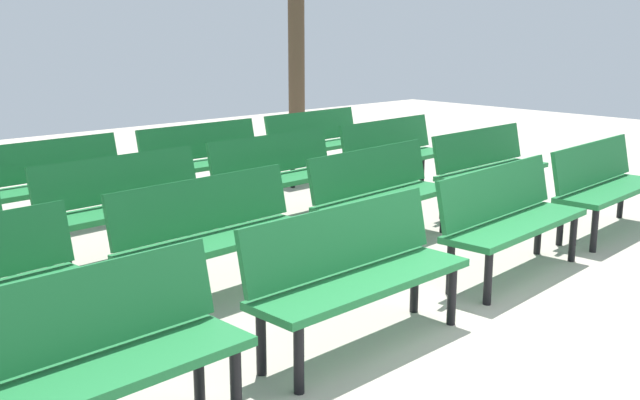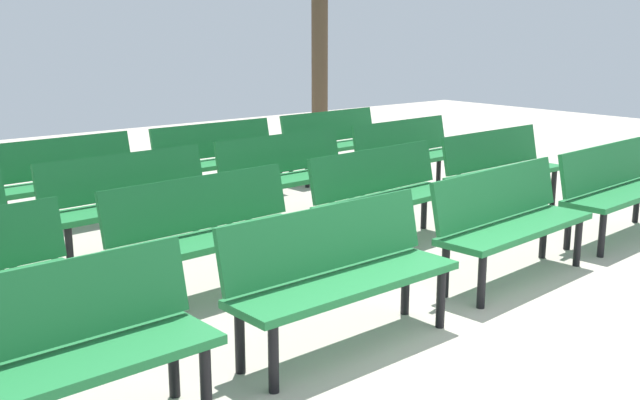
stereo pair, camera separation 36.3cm
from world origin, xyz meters
TOP-DOWN VIEW (x-y plane):
  - bench_r0_c0 at (-2.82, 1.45)m, footprint 1.61×0.53m
  - bench_r0_c1 at (-0.98, 1.50)m, footprint 1.61×0.52m
  - bench_r0_c2 at (0.90, 1.62)m, footprint 1.63×0.60m
  - bench_r0_c3 at (2.68, 1.73)m, footprint 1.63×0.59m
  - bench_r1_c1 at (-1.10, 2.85)m, footprint 1.62×0.56m
  - bench_r1_c2 at (0.82, 2.95)m, footprint 1.63×0.60m
  - bench_r1_c3 at (2.67, 3.06)m, footprint 1.62×0.54m
  - bench_r2_c1 at (-1.08, 4.19)m, footprint 1.62×0.56m
  - bench_r2_c2 at (0.72, 4.28)m, footprint 1.62×0.55m
  - bench_r2_c3 at (2.57, 4.33)m, footprint 1.63×0.58m
  - bench_r3_c1 at (-1.18, 5.50)m, footprint 1.63×0.57m
  - bench_r3_c2 at (0.67, 5.54)m, footprint 1.61×0.51m
  - bench_r3_c3 at (2.53, 5.63)m, footprint 1.62×0.55m
  - tree_1 at (4.11, 7.87)m, footprint 0.27×0.27m

SIDE VIEW (x-z plane):
  - bench_r0_c0 at x=-2.82m, z-range 0.07..0.94m
  - bench_r0_c1 at x=-0.98m, z-range 0.07..0.94m
  - bench_r0_c2 at x=0.90m, z-range 0.07..0.94m
  - bench_r0_c3 at x=2.68m, z-range 0.07..0.94m
  - bench_r1_c1 at x=-1.10m, z-range 0.07..0.94m
  - bench_r1_c2 at x=0.82m, z-range 0.07..0.94m
  - bench_r1_c3 at x=2.67m, z-range 0.07..0.94m
  - bench_r2_c1 at x=-1.08m, z-range 0.07..0.94m
  - bench_r2_c2 at x=0.72m, z-range 0.07..0.94m
  - bench_r2_c3 at x=2.57m, z-range 0.07..0.94m
  - bench_r3_c1 at x=-1.18m, z-range 0.07..0.94m
  - bench_r3_c2 at x=0.67m, z-range 0.07..0.94m
  - bench_r3_c3 at x=2.53m, z-range 0.07..0.94m
  - tree_1 at x=4.11m, z-range 0.00..3.09m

